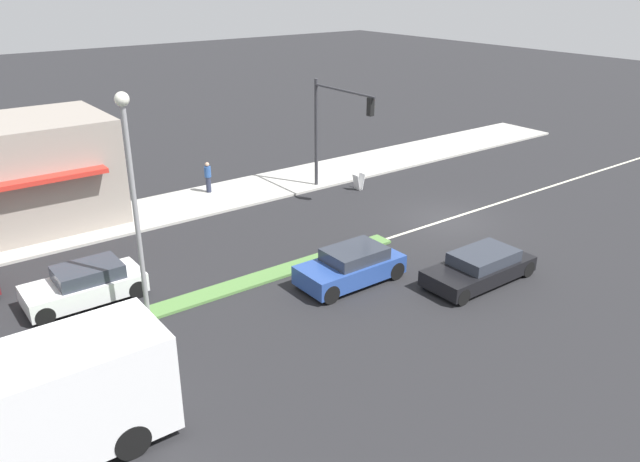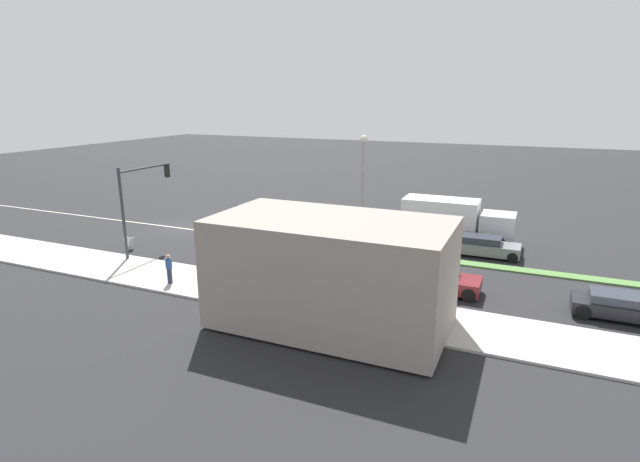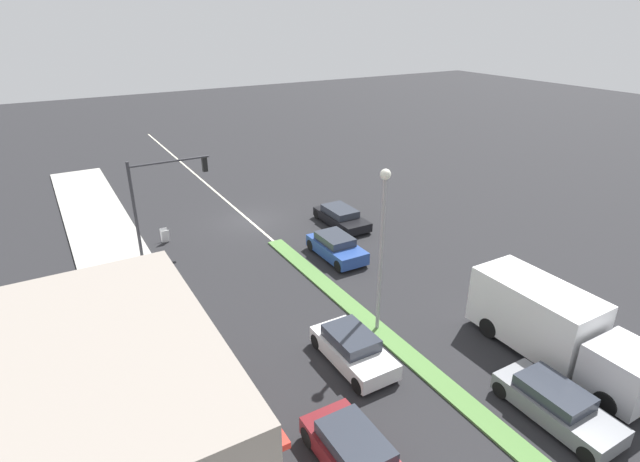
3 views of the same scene
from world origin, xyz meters
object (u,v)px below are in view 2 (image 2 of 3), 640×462
traffic_signal_main (138,194)px  van_white (370,253)px  delivery_truck (453,220)px  sedan_maroon (436,279)px  pedestrian (169,268)px  suv_black (256,212)px  coupe_blue (282,223)px  warning_aframe_sign (129,243)px  street_lamp (363,178)px  sedan_dark (620,306)px  suv_grey (484,246)px

traffic_signal_main → van_white: traffic_signal_main is taller
delivery_truck → sedan_maroon: (10.00, 0.79, -0.84)m
pedestrian → suv_black: bearing=-166.7°
coupe_blue → warning_aframe_sign: bearing=-41.5°
warning_aframe_sign → pedestrian: bearing=58.9°
pedestrian → van_white: size_ratio=0.40×
pedestrian → suv_black: 15.28m
street_lamp → coupe_blue: street_lamp is taller
warning_aframe_sign → coupe_blue: coupe_blue is taller
traffic_signal_main → coupe_blue: bearing=146.1°
street_lamp → delivery_truck: (-5.00, 5.02, -3.31)m
sedan_dark → suv_grey: (-7.20, -6.66, 0.03)m
traffic_signal_main → suv_black: 11.74m
warning_aframe_sign → delivery_truck: (-10.82, 19.12, 1.04)m
warning_aframe_sign → delivery_truck: delivery_truck is taller
street_lamp → suv_black: street_lamp is taller
pedestrian → warning_aframe_sign: (-4.05, -6.71, -0.53)m
warning_aframe_sign → suv_grey: (-8.02, 21.52, 0.19)m
traffic_signal_main → sedan_maroon: traffic_signal_main is taller
van_white → pedestrian: bearing=-48.6°
warning_aframe_sign → delivery_truck: size_ratio=0.11×
delivery_truck → traffic_signal_main: bearing=-57.7°
sedan_dark → coupe_blue: bearing=-108.8°
warning_aframe_sign → suv_grey: suv_grey is taller
van_white → sedan_dark: bearing=77.6°
sedan_dark → van_white: van_white is taller
sedan_maroon → street_lamp: bearing=-130.7°
sedan_dark → suv_black: bearing=-111.8°
street_lamp → van_white: street_lamp is taller
street_lamp → coupe_blue: 8.43m
suv_black → suv_grey: 18.53m
pedestrian → sedan_maroon: size_ratio=0.37×
warning_aframe_sign → delivery_truck: 21.99m
street_lamp → suv_black: size_ratio=1.66×
suv_black → warning_aframe_sign: bearing=-16.5°
pedestrian → warning_aframe_sign: size_ratio=1.90×
street_lamp → sedan_dark: (5.00, 14.08, -4.19)m
pedestrian → van_white: (-7.66, 8.70, -0.32)m
suv_black → sedan_maroon: size_ratio=1.03×
delivery_truck → coupe_blue: 12.38m
coupe_blue → delivery_truck: bearing=103.1°
street_lamp → warning_aframe_sign: 15.86m
street_lamp → sedan_dark: 15.52m
street_lamp → sedan_maroon: (5.00, 5.81, -4.15)m
traffic_signal_main → warning_aframe_sign: traffic_signal_main is taller
warning_aframe_sign → delivery_truck: bearing=119.5°
delivery_truck → van_white: size_ratio=1.88×
pedestrian → suv_grey: (-12.06, 14.81, -0.34)m
coupe_blue → suv_black: (-2.80, -3.88, -0.08)m
coupe_blue → van_white: (4.40, 8.33, -0.01)m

